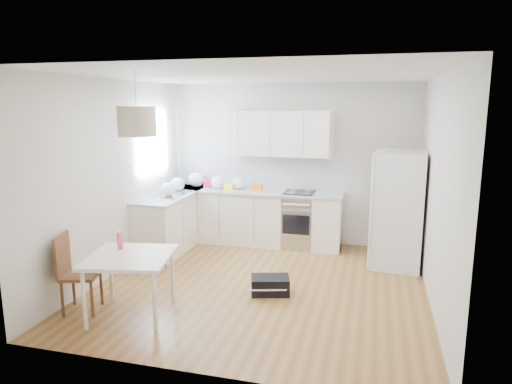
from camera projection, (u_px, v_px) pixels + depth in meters
floor at (261, 285)px, 6.04m from camera, size 4.20×4.20×0.00m
ceiling at (262, 75)px, 5.52m from camera, size 4.20×4.20×0.00m
wall_back at (291, 164)px, 7.77m from camera, size 4.20×0.00×4.20m
wall_left at (114, 178)px, 6.30m from camera, size 0.00×4.20×4.20m
wall_right at (438, 193)px, 5.26m from camera, size 0.00×4.20×4.20m
window_glassblock at (153, 142)px, 7.32m from camera, size 0.02×1.00×1.00m
cabinets_back at (253, 218)px, 7.81m from camera, size 3.00×0.60×0.88m
cabinets_left at (173, 222)px, 7.54m from camera, size 0.60×1.80×0.88m
counter_back at (253, 191)px, 7.72m from camera, size 3.02×0.64×0.04m
counter_left at (172, 195)px, 7.45m from camera, size 0.64×1.82×0.04m
backsplash_back at (257, 171)px, 7.94m from camera, size 3.00×0.01×0.58m
backsplash_left at (155, 175)px, 7.47m from camera, size 0.01×1.80×0.58m
upper_cabinets at (281, 134)px, 7.56m from camera, size 1.70×0.32×0.75m
range_oven at (299, 221)px, 7.61m from camera, size 0.50×0.61×0.88m
sink at (171, 194)px, 7.40m from camera, size 0.50×0.80×0.16m
refrigerator at (399, 209)px, 6.66m from camera, size 0.89×0.91×1.69m
dining_table at (130, 262)px, 5.07m from camera, size 1.05×1.05×0.71m
dining_chair at (81, 273)px, 5.21m from camera, size 0.48×0.48×0.92m
drink_bottle at (120, 239)px, 5.25m from camera, size 0.08×0.08×0.23m
gym_bag at (270, 285)px, 5.75m from camera, size 0.54×0.43×0.22m
pendant_lamp at (137, 121)px, 4.74m from camera, size 0.44×0.44×0.31m
grocery_bag_a at (196, 180)px, 8.02m from camera, size 0.28×0.24×0.26m
grocery_bag_b at (218, 182)px, 7.83m from camera, size 0.26×0.22×0.23m
grocery_bag_c at (239, 183)px, 7.81m from camera, size 0.24×0.21×0.22m
grocery_bag_d at (177, 184)px, 7.67m from camera, size 0.25×0.21×0.22m
grocery_bag_e at (168, 189)px, 7.21m from camera, size 0.24×0.21×0.22m
snack_orange at (257, 187)px, 7.69m from camera, size 0.17×0.11×0.12m
snack_yellow at (229, 187)px, 7.77m from camera, size 0.16×0.10×0.11m
snack_red at (208, 184)px, 7.99m from camera, size 0.21×0.18×0.12m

